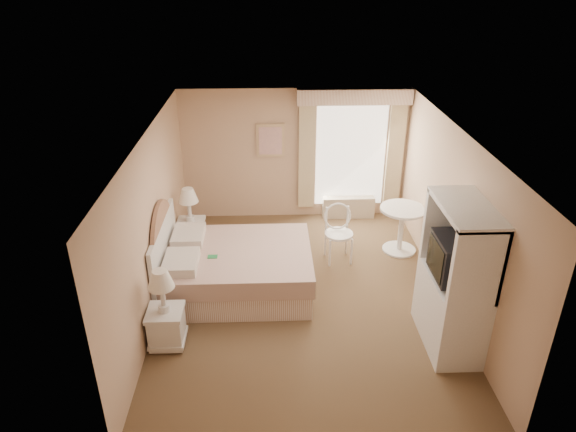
{
  "coord_description": "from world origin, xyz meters",
  "views": [
    {
      "loc": [
        -0.48,
        -6.36,
        4.51
      ],
      "look_at": [
        -0.22,
        0.3,
        1.19
      ],
      "focal_mm": 32.0,
      "sensor_mm": 36.0,
      "label": 1
    }
  ],
  "objects_px": {
    "bed": "(229,268)",
    "nightstand_near": "(166,318)",
    "cafe_chair": "(338,228)",
    "armoire": "(454,289)",
    "nightstand_far": "(191,227)",
    "round_table": "(402,222)"
  },
  "relations": [
    {
      "from": "nightstand_near",
      "to": "cafe_chair",
      "type": "bearing_deg",
      "value": 40.14
    },
    {
      "from": "bed",
      "to": "nightstand_far",
      "type": "bearing_deg",
      "value": 120.0
    },
    {
      "from": "cafe_chair",
      "to": "bed",
      "type": "bearing_deg",
      "value": -159.54
    },
    {
      "from": "bed",
      "to": "armoire",
      "type": "relative_size",
      "value": 1.13
    },
    {
      "from": "nightstand_far",
      "to": "cafe_chair",
      "type": "distance_m",
      "value": 2.52
    },
    {
      "from": "nightstand_near",
      "to": "armoire",
      "type": "relative_size",
      "value": 0.56
    },
    {
      "from": "nightstand_far",
      "to": "round_table",
      "type": "relative_size",
      "value": 1.38
    },
    {
      "from": "bed",
      "to": "armoire",
      "type": "xyz_separation_m",
      "value": [
        2.93,
        -1.32,
        0.45
      ]
    },
    {
      "from": "bed",
      "to": "nightstand_far",
      "type": "xyz_separation_m",
      "value": [
        -0.73,
        1.26,
        0.05
      ]
    },
    {
      "from": "bed",
      "to": "armoire",
      "type": "distance_m",
      "value": 3.24
    },
    {
      "from": "nightstand_near",
      "to": "nightstand_far",
      "type": "distance_m",
      "value": 2.5
    },
    {
      "from": "bed",
      "to": "nightstand_near",
      "type": "bearing_deg",
      "value": -120.34
    },
    {
      "from": "nightstand_far",
      "to": "nightstand_near",
      "type": "bearing_deg",
      "value": -90.0
    },
    {
      "from": "cafe_chair",
      "to": "nightstand_near",
      "type": "bearing_deg",
      "value": -145.28
    },
    {
      "from": "nightstand_far",
      "to": "armoire",
      "type": "height_order",
      "value": "armoire"
    },
    {
      "from": "round_table",
      "to": "cafe_chair",
      "type": "bearing_deg",
      "value": -169.46
    },
    {
      "from": "bed",
      "to": "round_table",
      "type": "xyz_separation_m",
      "value": [
        2.86,
        1.06,
        0.17
      ]
    },
    {
      "from": "bed",
      "to": "cafe_chair",
      "type": "xyz_separation_m",
      "value": [
        1.75,
        0.85,
        0.19
      ]
    },
    {
      "from": "armoire",
      "to": "cafe_chair",
      "type": "bearing_deg",
      "value": 118.41
    },
    {
      "from": "nightstand_near",
      "to": "round_table",
      "type": "bearing_deg",
      "value": 32.62
    },
    {
      "from": "cafe_chair",
      "to": "armoire",
      "type": "height_order",
      "value": "armoire"
    },
    {
      "from": "bed",
      "to": "round_table",
      "type": "height_order",
      "value": "bed"
    }
  ]
}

